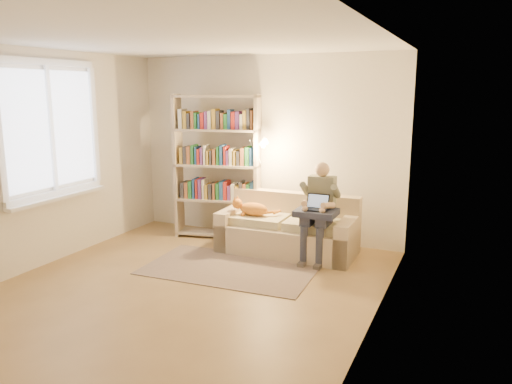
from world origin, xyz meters
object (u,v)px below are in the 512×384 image
at_px(laptop, 311,205).
at_px(bookshelf, 217,160).
at_px(sofa, 288,232).
at_px(person, 319,206).
at_px(cat, 255,209).

relative_size(laptop, bookshelf, 0.14).
relative_size(sofa, person, 1.45).
bearing_deg(sofa, cat, -165.22).
distance_m(sofa, bookshelf, 1.48).
xyz_separation_m(cat, laptop, (0.81, -0.11, 0.15)).
xyz_separation_m(sofa, bookshelf, (-1.18, 0.24, 0.87)).
relative_size(sofa, cat, 3.03).
bearing_deg(cat, bookshelf, 153.81).
height_order(person, bookshelf, bookshelf).
relative_size(sofa, bookshelf, 0.87).
bearing_deg(bookshelf, sofa, -23.38).
bearing_deg(person, cat, 178.24).
distance_m(sofa, person, 0.64).
bearing_deg(bookshelf, cat, -37.44).
bearing_deg(cat, person, -1.76).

